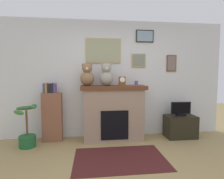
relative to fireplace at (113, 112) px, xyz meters
The scene contains 11 objects.
back_wall 0.78m from the fireplace, 90.32° to the left, with size 5.20×0.15×2.60m.
fireplace is the anchor object (origin of this frame).
bookshelf 1.29m from the fireplace, behind, with size 0.40×0.16×1.23m.
potted_plant 1.75m from the fireplace, behind, with size 0.49×0.50×0.83m.
tv_stand 1.55m from the fireplace, ahead, with size 0.66×0.40×0.49m, color black.
television 1.51m from the fireplace, ahead, with size 0.45×0.14×0.31m.
area_rug 1.10m from the fireplace, 90.00° to the right, with size 1.52×1.00×0.01m, color #481B1A.
candle_jar 0.80m from the fireplace, ahead, with size 0.07×0.07×0.10m, color #4C517A.
mantel_clock 0.70m from the fireplace, ahead, with size 0.14×0.10×0.19m.
teddy_bear_grey 0.96m from the fireplace, behind, with size 0.29×0.29×0.47m.
teddy_bear_brown 0.81m from the fireplace, behind, with size 0.30×0.30×0.48m.
Camera 1 is at (-0.47, -2.08, 1.40)m, focal length 28.71 mm.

